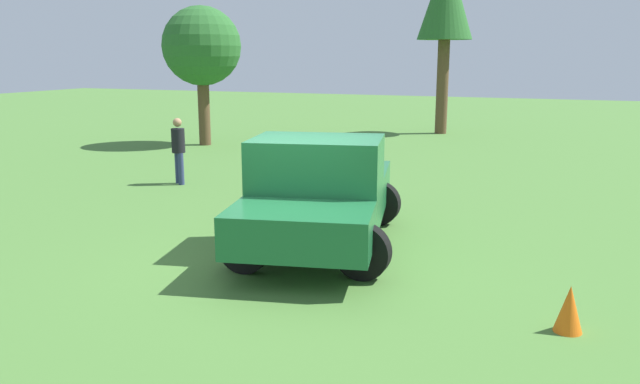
{
  "coord_description": "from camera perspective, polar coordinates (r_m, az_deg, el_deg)",
  "views": [
    {
      "loc": [
        -3.78,
        8.49,
        3.07
      ],
      "look_at": [
        -0.11,
        -0.75,
        0.9
      ],
      "focal_mm": 35.2,
      "sensor_mm": 36.0,
      "label": 1
    }
  ],
  "objects": [
    {
      "name": "traffic_cone",
      "position": [
        7.71,
        21.72,
        -9.83
      ],
      "size": [
        0.32,
        0.32,
        0.55
      ],
      "primitive_type": "cone",
      "color": "orange",
      "rests_on": "ground_plane"
    },
    {
      "name": "ground_plane",
      "position": [
        9.78,
        -2.26,
        -5.98
      ],
      "size": [
        80.0,
        80.0,
        0.0
      ],
      "primitive_type": "plane",
      "color": "#477533"
    },
    {
      "name": "tree_back_right",
      "position": [
        22.25,
        -10.72,
        12.81
      ],
      "size": [
        2.68,
        2.68,
        4.73
      ],
      "color": "brown",
      "rests_on": "ground_plane"
    },
    {
      "name": "pickup_truck",
      "position": [
        10.05,
        -0.11,
        0.1
      ],
      "size": [
        3.08,
        4.95,
        1.82
      ],
      "rotation": [
        0.0,
        0.0,
        4.92
      ],
      "color": "black",
      "rests_on": "ground_plane"
    },
    {
      "name": "person_bystander",
      "position": [
        15.53,
        -12.75,
        3.97
      ],
      "size": [
        0.45,
        0.45,
        1.61
      ],
      "rotation": [
        0.0,
        0.0,
        4.09
      ],
      "color": "navy",
      "rests_on": "ground_plane"
    }
  ]
}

